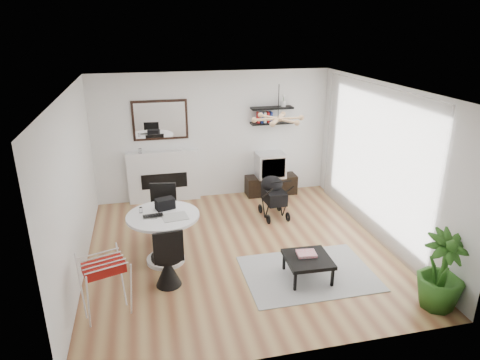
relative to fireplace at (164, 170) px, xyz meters
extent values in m
plane|color=brown|center=(1.10, -2.42, -0.69)|extent=(5.00, 5.00, 0.00)
plane|color=white|center=(1.10, -2.42, 2.01)|extent=(5.00, 5.00, 0.00)
plane|color=white|center=(1.10, 0.08, 0.66)|extent=(5.00, 0.00, 5.00)
plane|color=white|center=(-1.40, -2.42, 0.66)|extent=(0.00, 5.00, 5.00)
plane|color=white|center=(3.60, -2.42, 0.66)|extent=(0.00, 5.00, 5.00)
cube|color=white|center=(3.50, -2.22, 0.66)|extent=(0.04, 3.60, 2.60)
cube|color=white|center=(0.00, 0.00, -0.14)|extent=(1.50, 0.15, 1.10)
cube|color=black|center=(0.00, -0.06, -0.21)|extent=(0.95, 0.06, 0.32)
cube|color=black|center=(0.00, 0.06, 1.06)|extent=(1.12, 0.03, 0.82)
cube|color=white|center=(0.00, 0.04, 1.06)|extent=(1.02, 0.01, 0.72)
cube|color=black|center=(2.33, -0.05, 0.91)|extent=(0.90, 0.25, 0.04)
cube|color=black|center=(2.33, -0.05, 1.23)|extent=(0.90, 0.25, 0.04)
cube|color=black|center=(2.33, -0.13, -0.47)|extent=(1.12, 0.39, 0.42)
cube|color=silver|center=(2.30, -0.13, 0.00)|extent=(0.61, 0.53, 0.53)
cube|color=black|center=(2.30, -0.39, 0.00)|extent=(0.52, 0.01, 0.43)
cylinder|color=white|center=(-0.15, -2.52, -0.65)|extent=(0.61, 0.61, 0.07)
cylinder|color=white|center=(-0.15, -2.52, -0.26)|extent=(0.15, 0.15, 0.72)
cylinder|color=white|center=(-0.15, -2.52, 0.12)|extent=(1.13, 1.13, 0.04)
imported|color=black|center=(-0.30, -2.61, 0.15)|extent=(0.32, 0.22, 0.02)
cube|color=black|center=(-0.10, -2.31, 0.23)|extent=(0.33, 0.26, 0.18)
cube|color=silver|center=(0.02, -2.66, 0.15)|extent=(0.41, 0.36, 0.01)
cylinder|color=white|center=(-0.48, -2.38, 0.19)|extent=(0.05, 0.05, 0.09)
cylinder|color=black|center=(-0.13, -1.90, -0.18)|extent=(0.49, 0.49, 0.06)
cone|color=black|center=(-0.13, -1.90, -0.45)|extent=(0.40, 0.40, 0.47)
cube|color=black|center=(-0.09, -1.68, 0.10)|extent=(0.45, 0.12, 0.50)
cylinder|color=black|center=(-0.15, -3.19, -0.22)|extent=(0.46, 0.46, 0.05)
cone|color=black|center=(-0.15, -3.19, -0.47)|extent=(0.37, 0.37, 0.44)
cube|color=black|center=(-0.13, -3.40, 0.04)|extent=(0.42, 0.08, 0.47)
cube|color=maroon|center=(-0.97, -3.74, 0.07)|extent=(0.56, 0.42, 0.13)
cube|color=black|center=(2.04, -1.30, -0.25)|extent=(0.39, 0.56, 0.25)
ellipsoid|color=black|center=(2.03, -1.14, -0.05)|extent=(0.43, 0.43, 0.31)
cylinder|color=black|center=(2.06, -1.64, 0.18)|extent=(0.40, 0.05, 0.03)
torus|color=black|center=(1.83, -1.06, -0.60)|extent=(0.05, 0.19, 0.19)
torus|color=black|center=(2.23, -1.04, -0.60)|extent=(0.05, 0.19, 0.19)
torus|color=black|center=(1.85, -1.56, -0.60)|extent=(0.05, 0.19, 0.19)
torus|color=black|center=(2.25, -1.55, -0.60)|extent=(0.05, 0.19, 0.19)
cube|color=gray|center=(1.95, -3.38, -0.68)|extent=(1.96, 1.41, 0.01)
cube|color=black|center=(1.89, -3.48, -0.36)|extent=(0.68, 0.68, 0.06)
cube|color=black|center=(1.60, -3.75, -0.53)|extent=(0.04, 0.04, 0.28)
cube|color=black|center=(2.16, -3.78, -0.53)|extent=(0.04, 0.04, 0.28)
cube|color=black|center=(1.62, -3.19, -0.53)|extent=(0.04, 0.04, 0.28)
cube|color=black|center=(2.18, -3.21, -0.53)|extent=(0.04, 0.04, 0.28)
cube|color=#DA364D|center=(1.89, -3.40, -0.31)|extent=(0.31, 0.25, 0.04)
imported|color=#285919|center=(3.35, -4.51, -0.14)|extent=(0.63, 0.63, 1.09)
camera|label=1|loc=(-0.32, -8.65, 2.95)|focal=32.00mm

